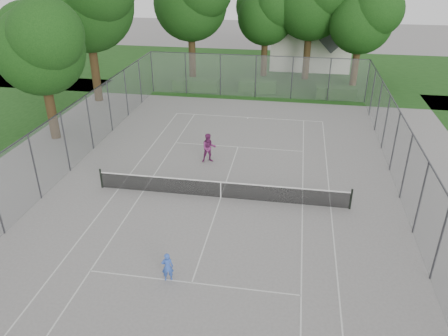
% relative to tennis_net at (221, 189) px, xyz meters
% --- Properties ---
extents(ground, '(120.00, 120.00, 0.00)m').
position_rel_tennis_net_xyz_m(ground, '(0.00, 0.00, -0.51)').
color(ground, slate).
rests_on(ground, ground).
extents(grass_far, '(60.00, 20.00, 0.00)m').
position_rel_tennis_net_xyz_m(grass_far, '(0.00, 26.00, -0.51)').
color(grass_far, '#173F12').
rests_on(grass_far, ground).
extents(court_markings, '(11.03, 23.83, 0.01)m').
position_rel_tennis_net_xyz_m(court_markings, '(0.00, 0.00, -0.50)').
color(court_markings, silver).
rests_on(court_markings, ground).
extents(tennis_net, '(12.87, 0.10, 1.10)m').
position_rel_tennis_net_xyz_m(tennis_net, '(0.00, 0.00, 0.00)').
color(tennis_net, black).
rests_on(tennis_net, ground).
extents(perimeter_fence, '(18.08, 34.08, 3.52)m').
position_rel_tennis_net_xyz_m(perimeter_fence, '(0.00, 0.00, 1.30)').
color(perimeter_fence, '#38383D').
rests_on(perimeter_fence, ground).
extents(tree_far_midleft, '(6.12, 5.59, 8.80)m').
position_rel_tennis_net_xyz_m(tree_far_midleft, '(0.18, 23.99, 5.53)').
color(tree_far_midleft, '#322312').
rests_on(tree_far_midleft, ground).
extents(tree_far_right, '(6.21, 5.67, 8.93)m').
position_rel_tennis_net_xyz_m(tree_far_right, '(8.53, 21.36, 5.62)').
color(tree_far_right, '#322312').
rests_on(tree_far_right, ground).
extents(tree_side_front, '(6.27, 5.72, 9.01)m').
position_rel_tennis_net_xyz_m(tree_side_front, '(-12.18, 5.89, 5.68)').
color(tree_side_front, '#322312').
rests_on(tree_side_front, ground).
extents(hedge_left, '(4.07, 1.22, 1.02)m').
position_rel_tennis_net_xyz_m(hedge_left, '(-5.37, 18.03, -0.00)').
color(hedge_left, '#1E4917').
rests_on(hedge_left, ground).
extents(hedge_mid, '(3.24, 0.93, 1.02)m').
position_rel_tennis_net_xyz_m(hedge_mid, '(0.04, 18.46, -0.00)').
color(hedge_mid, '#1E4917').
rests_on(hedge_mid, ground).
extents(hedge_right, '(3.28, 1.20, 0.98)m').
position_rel_tennis_net_xyz_m(hedge_right, '(6.74, 17.74, -0.02)').
color(hedge_right, '#1E4917').
rests_on(hedge_right, ground).
extents(house, '(7.96, 6.17, 9.91)m').
position_rel_tennis_net_xyz_m(house, '(4.55, 28.71, 3.48)').
color(house, silver).
rests_on(house, ground).
extents(girl_player, '(0.52, 0.41, 1.23)m').
position_rel_tennis_net_xyz_m(girl_player, '(-0.93, -6.36, 0.10)').
color(girl_player, blue).
rests_on(girl_player, ground).
extents(woman_player, '(1.04, 0.94, 1.77)m').
position_rel_tennis_net_xyz_m(woman_player, '(-1.41, 4.03, 0.37)').
color(woman_player, '#70255C').
rests_on(woman_player, ground).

